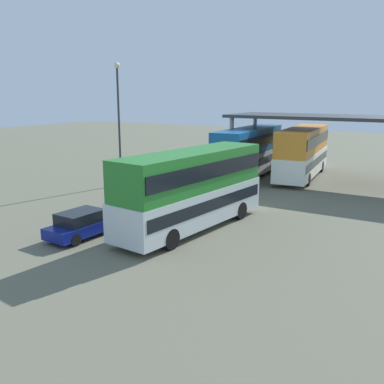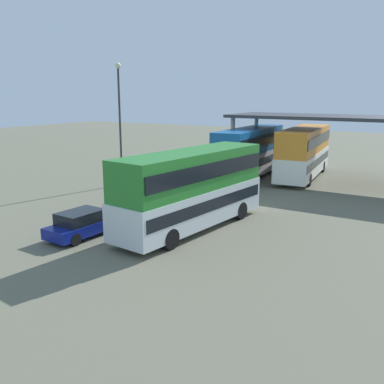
{
  "view_description": "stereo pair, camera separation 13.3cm",
  "coord_description": "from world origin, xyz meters",
  "px_view_note": "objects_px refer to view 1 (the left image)",
  "views": [
    {
      "loc": [
        11.85,
        -16.22,
        7.0
      ],
      "look_at": [
        0.8,
        2.7,
        2.0
      ],
      "focal_mm": 40.15,
      "sensor_mm": 36.0,
      "label": 1
    },
    {
      "loc": [
        11.96,
        -16.15,
        7.0
      ],
      "look_at": [
        0.8,
        2.7,
        2.0
      ],
      "focal_mm": 40.15,
      "sensor_mm": 36.0,
      "label": 2
    }
  ],
  "objects_px": {
    "parked_hatchback": "(83,224)",
    "double_decker_mid_row": "(303,150)",
    "lamppost_tall": "(119,111)",
    "double_decker_near_canopy": "(249,151)",
    "double_decker_main": "(192,187)"
  },
  "relations": [
    {
      "from": "double_decker_near_canopy",
      "to": "double_decker_mid_row",
      "type": "distance_m",
      "value": 4.63
    },
    {
      "from": "parked_hatchback",
      "to": "double_decker_mid_row",
      "type": "relative_size",
      "value": 0.35
    },
    {
      "from": "parked_hatchback",
      "to": "double_decker_near_canopy",
      "type": "height_order",
      "value": "double_decker_near_canopy"
    },
    {
      "from": "double_decker_main",
      "to": "double_decker_near_canopy",
      "type": "xyz_separation_m",
      "value": [
        -3.12,
        14.93,
        0.02
      ]
    },
    {
      "from": "double_decker_main",
      "to": "double_decker_near_canopy",
      "type": "relative_size",
      "value": 0.91
    },
    {
      "from": "double_decker_near_canopy",
      "to": "lamppost_tall",
      "type": "height_order",
      "value": "lamppost_tall"
    },
    {
      "from": "double_decker_main",
      "to": "double_decker_mid_row",
      "type": "relative_size",
      "value": 0.91
    },
    {
      "from": "double_decker_near_canopy",
      "to": "double_decker_mid_row",
      "type": "xyz_separation_m",
      "value": [
        3.96,
        2.39,
        0.01
      ]
    },
    {
      "from": "parked_hatchback",
      "to": "lamppost_tall",
      "type": "distance_m",
      "value": 13.63
    },
    {
      "from": "double_decker_main",
      "to": "lamppost_tall",
      "type": "bearing_deg",
      "value": 63.46
    },
    {
      "from": "double_decker_main",
      "to": "double_decker_near_canopy",
      "type": "distance_m",
      "value": 15.25
    },
    {
      "from": "double_decker_main",
      "to": "lamppost_tall",
      "type": "height_order",
      "value": "lamppost_tall"
    },
    {
      "from": "parked_hatchback",
      "to": "double_decker_mid_row",
      "type": "distance_m",
      "value": 21.88
    },
    {
      "from": "double_decker_near_canopy",
      "to": "double_decker_mid_row",
      "type": "height_order",
      "value": "double_decker_mid_row"
    },
    {
      "from": "double_decker_main",
      "to": "lamppost_tall",
      "type": "xyz_separation_m",
      "value": [
        -10.53,
        6.93,
        3.44
      ]
    }
  ]
}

